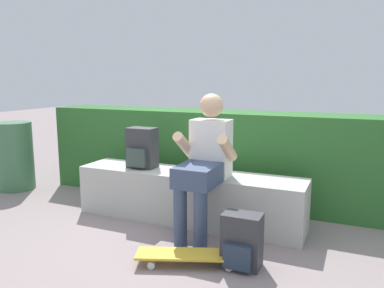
{
  "coord_description": "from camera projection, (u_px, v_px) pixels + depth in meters",
  "views": [
    {
      "loc": [
        1.46,
        -2.79,
        1.36
      ],
      "look_at": [
        -0.04,
        0.61,
        0.72
      ],
      "focal_mm": 35.81,
      "sensor_mm": 36.0,
      "label": 1
    }
  ],
  "objects": [
    {
      "name": "person_skater",
      "position": [
        205.0,
        159.0,
        3.31
      ],
      "size": [
        0.49,
        0.62,
        1.23
      ],
      "color": "white",
      "rests_on": "ground"
    },
    {
      "name": "backpack_on_bench",
      "position": [
        142.0,
        148.0,
        3.8
      ],
      "size": [
        0.28,
        0.23,
        0.4
      ],
      "color": "#333338",
      "rests_on": "bench_main"
    },
    {
      "name": "hedge_row",
      "position": [
        239.0,
        157.0,
        4.22
      ],
      "size": [
        4.62,
        0.55,
        1.0
      ],
      "color": "#2C652B",
      "rests_on": "ground"
    },
    {
      "name": "ground_plane",
      "position": [
        168.0,
        237.0,
        3.33
      ],
      "size": [
        24.0,
        24.0,
        0.0
      ],
      "primitive_type": "plane",
      "color": "gray"
    },
    {
      "name": "skateboard_near_person",
      "position": [
        190.0,
        255.0,
        2.82
      ],
      "size": [
        0.82,
        0.47,
        0.09
      ],
      "color": "gold",
      "rests_on": "ground"
    },
    {
      "name": "backpack_on_ground",
      "position": [
        242.0,
        242.0,
        2.77
      ],
      "size": [
        0.28,
        0.23,
        0.4
      ],
      "color": "#333338",
      "rests_on": "ground"
    },
    {
      "name": "trash_bin",
      "position": [
        15.0,
        156.0,
        4.71
      ],
      "size": [
        0.44,
        0.44,
        0.83
      ],
      "color": "#3D6B47",
      "rests_on": "ground"
    },
    {
      "name": "bench_main",
      "position": [
        188.0,
        196.0,
        3.68
      ],
      "size": [
        2.22,
        0.46,
        0.48
      ],
      "color": "#B2B4AB",
      "rests_on": "ground"
    }
  ]
}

